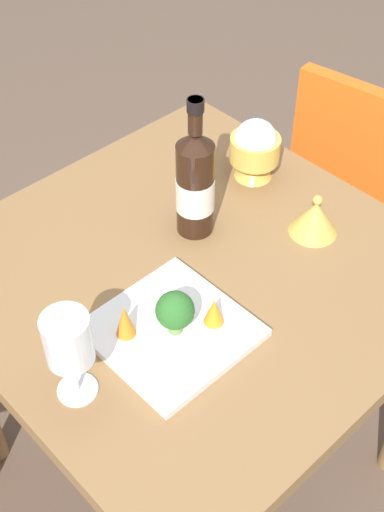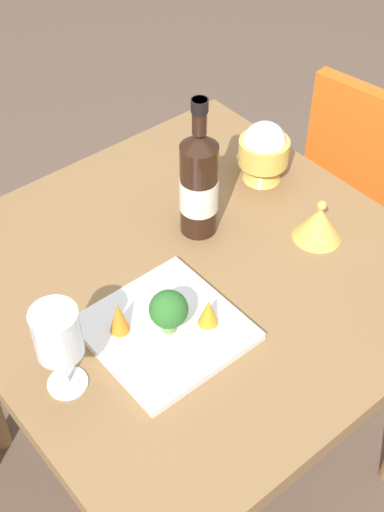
% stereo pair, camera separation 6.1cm
% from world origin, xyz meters
% --- Properties ---
extents(ground_plane, '(8.00, 8.00, 0.00)m').
position_xyz_m(ground_plane, '(0.00, 0.00, 0.00)').
color(ground_plane, brown).
extents(dining_table, '(0.86, 0.86, 0.73)m').
position_xyz_m(dining_table, '(0.00, 0.00, 0.64)').
color(dining_table, olive).
rests_on(dining_table, ground_plane).
extents(chair_near_window, '(0.46, 0.46, 0.85)m').
position_xyz_m(chair_near_window, '(-0.69, -0.04, 0.53)').
color(chair_near_window, orange).
rests_on(chair_near_window, ground_plane).
extents(wine_bottle, '(0.08, 0.08, 0.30)m').
position_xyz_m(wine_bottle, '(-0.08, -0.08, 0.85)').
color(wine_bottle, black).
rests_on(wine_bottle, dining_table).
extents(wine_glass, '(0.08, 0.08, 0.18)m').
position_xyz_m(wine_glass, '(0.33, 0.08, 0.86)').
color(wine_glass, white).
rests_on(wine_glass, dining_table).
extents(rice_bowl, '(0.11, 0.11, 0.14)m').
position_xyz_m(rice_bowl, '(-0.30, -0.12, 0.81)').
color(rice_bowl, gold).
rests_on(rice_bowl, dining_table).
extents(rice_bowl_lid, '(0.10, 0.10, 0.09)m').
position_xyz_m(rice_bowl_lid, '(-0.25, 0.09, 0.77)').
color(rice_bowl_lid, gold).
rests_on(rice_bowl_lid, dining_table).
extents(serving_plate, '(0.25, 0.25, 0.02)m').
position_xyz_m(serving_plate, '(0.14, 0.10, 0.74)').
color(serving_plate, white).
rests_on(serving_plate, dining_table).
extents(broccoli_floret, '(0.07, 0.07, 0.09)m').
position_xyz_m(broccoli_floret, '(0.14, 0.10, 0.80)').
color(broccoli_floret, '#729E4C').
rests_on(broccoli_floret, serving_plate).
extents(carrot_garnish_left, '(0.04, 0.04, 0.06)m').
position_xyz_m(carrot_garnish_left, '(0.07, 0.14, 0.78)').
color(carrot_garnish_left, orange).
rests_on(carrot_garnish_left, serving_plate).
extents(carrot_garnish_right, '(0.04, 0.04, 0.07)m').
position_xyz_m(carrot_garnish_right, '(0.20, 0.05, 0.78)').
color(carrot_garnish_right, orange).
rests_on(carrot_garnish_right, serving_plate).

